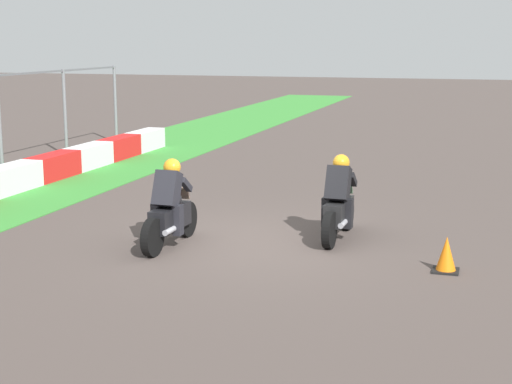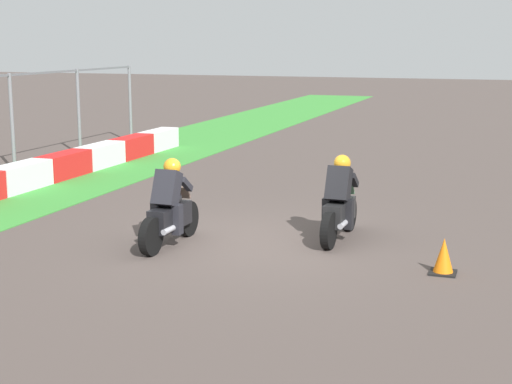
{
  "view_description": "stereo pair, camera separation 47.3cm",
  "coord_description": "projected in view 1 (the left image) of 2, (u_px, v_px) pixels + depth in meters",
  "views": [
    {
      "loc": [
        -12.67,
        -3.92,
        3.51
      ],
      "look_at": [
        0.05,
        -0.02,
        0.9
      ],
      "focal_mm": 54.79,
      "sensor_mm": 36.0,
      "label": 1
    },
    {
      "loc": [
        -12.52,
        -4.37,
        3.51
      ],
      "look_at": [
        0.05,
        -0.02,
        0.9
      ],
      "focal_mm": 54.79,
      "sensor_mm": 36.0,
      "label": 2
    }
  ],
  "objects": [
    {
      "name": "traffic_cone",
      "position": [
        446.0,
        255.0,
        11.95
      ],
      "size": [
        0.4,
        0.4,
        0.55
      ],
      "color": "black",
      "rests_on": "ground_plane"
    },
    {
      "name": "rider_lane_a",
      "position": [
        339.0,
        205.0,
        13.86
      ],
      "size": [
        2.04,
        0.55,
        1.51
      ],
      "rotation": [
        0.0,
        0.0,
        -0.03
      ],
      "color": "black",
      "rests_on": "ground_plane"
    },
    {
      "name": "rider_lane_b",
      "position": [
        170.0,
        211.0,
        13.36
      ],
      "size": [
        2.04,
        0.54,
        1.51
      ],
      "rotation": [
        0.0,
        0.0,
        -0.03
      ],
      "color": "black",
      "rests_on": "ground_plane"
    },
    {
      "name": "ground_plane",
      "position": [
        254.0,
        243.0,
        13.69
      ],
      "size": [
        120.0,
        120.0,
        0.0
      ],
      "primitive_type": "plane",
      "color": "#4F443F"
    }
  ]
}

